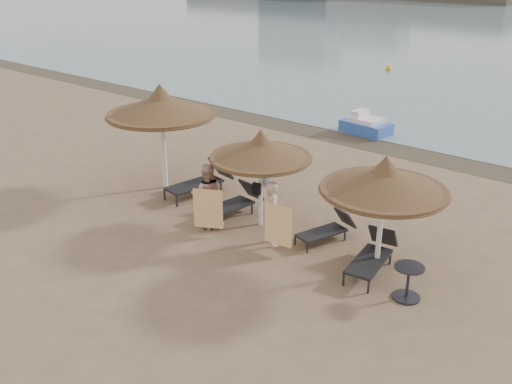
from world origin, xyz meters
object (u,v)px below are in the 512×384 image
person_right (273,208)px  lounger_far_left (202,180)px  palapa_center (261,150)px  palapa_right (384,181)px  person_left (207,191)px  lounger_near_right (329,228)px  pedal_boat (366,125)px  lounger_far_right (373,254)px  lounger_near_left (234,202)px  side_table (408,283)px  palapa_left (161,106)px

person_right → lounger_far_left: bearing=24.3°
palapa_center → palapa_right: (3.52, -0.22, 0.12)m
lounger_far_left → person_left: size_ratio=1.08×
lounger_far_left → lounger_near_right: 4.52m
lounger_far_left → pedal_boat: lounger_far_left is taller
lounger_far_left → lounger_far_right: bearing=2.8°
palapa_right → lounger_far_left: (-6.16, 0.77, -1.76)m
lounger_near_left → person_right: 2.05m
lounger_near_right → person_right: size_ratio=0.87×
lounger_near_left → person_right: size_ratio=1.02×
lounger_near_right → person_left: bearing=-137.2°
side_table → person_left: bearing=-178.5°
lounger_far_left → lounger_near_left: (1.72, -0.55, -0.04)m
palapa_left → pedal_boat: 9.32m
lounger_near_right → side_table: 2.91m
palapa_left → side_table: size_ratio=4.29×
palapa_center → lounger_near_left: (-0.92, -0.01, -1.69)m
palapa_right → person_left: (-4.50, -0.75, -1.17)m
palapa_right → lounger_near_right: size_ratio=1.66×
lounger_near_right → person_left: size_ratio=0.82×
side_table → person_right: person_right is taller
lounger_far_left → lounger_far_right: size_ratio=1.13×
lounger_far_left → person_right: size_ratio=1.14×
person_left → palapa_right: bearing=149.5°
palapa_left → palapa_right: bearing=-3.2°
lounger_near_right → pedal_boat: (-3.76, 8.66, 0.01)m
lounger_near_left → side_table: lounger_near_left is taller
lounger_near_right → palapa_right: bearing=-1.5°
lounger_far_right → pedal_boat: pedal_boat is taller
palapa_center → side_table: bearing=-10.3°
palapa_center → palapa_right: bearing=-3.6°
palapa_right → lounger_far_left: palapa_right is taller
palapa_right → lounger_far_right: (-0.11, 0.02, -1.81)m
palapa_right → lounger_near_right: 2.55m
palapa_right → lounger_near_left: palapa_right is taller
palapa_right → person_left: bearing=-170.6°
lounger_far_left → side_table: (7.18, -1.37, -0.07)m
person_left → pedal_boat: 10.05m
pedal_boat → lounger_near_right: bearing=-60.1°
lounger_near_left → side_table: 5.52m
palapa_left → lounger_far_right: 7.58m
person_left → pedal_boat: person_left is taller
palapa_left → side_table: bearing=-6.9°
palapa_left → lounger_far_left: palapa_left is taller
palapa_left → pedal_boat: size_ratio=1.61×
palapa_center → side_table: (4.54, -0.82, -1.72)m
palapa_center → palapa_right: size_ratio=0.95×
lounger_near_left → pedal_boat: (-0.96, 9.03, -0.06)m
palapa_center → side_table: 4.92m
lounger_near_left → person_left: 1.15m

